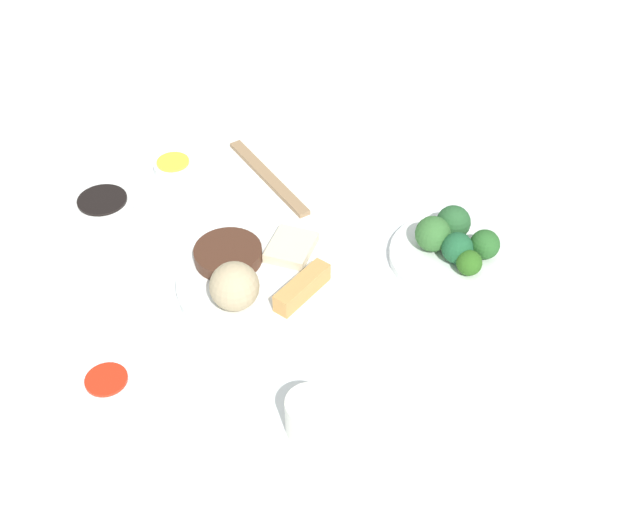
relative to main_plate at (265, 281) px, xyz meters
name	(u,v)px	position (x,y,z in m)	size (l,w,h in m)	color
tabletop	(250,283)	(-0.02, 0.01, -0.02)	(2.20, 2.20, 0.02)	white
main_plate	(265,281)	(0.00, 0.00, 0.00)	(0.26, 0.26, 0.02)	white
rice_scoop	(234,286)	(-0.04, -0.05, 0.04)	(0.07, 0.07, 0.07)	tan
spring_roll	(302,288)	(0.05, -0.04, 0.02)	(0.10, 0.03, 0.03)	tan
crab_rangoon_wonton	(291,247)	(0.04, 0.05, 0.02)	(0.06, 0.08, 0.02)	beige
stir_fry_heap	(228,254)	(-0.05, 0.04, 0.02)	(0.10, 0.10, 0.02)	#48281B
broccoli_plate	(455,257)	(0.29, 0.04, 0.00)	(0.20, 0.20, 0.01)	white
broccoli_floret_0	(457,248)	(0.29, 0.02, 0.03)	(0.05, 0.05, 0.05)	#1E5A32
broccoli_floret_1	(453,222)	(0.29, 0.08, 0.03)	(0.05, 0.05, 0.05)	#295C2F
broccoli_floret_2	(485,244)	(0.33, 0.03, 0.03)	(0.05, 0.05, 0.05)	#296027
broccoli_floret_3	(433,234)	(0.25, 0.05, 0.03)	(0.05, 0.05, 0.05)	#366D31
broccoli_floret_4	(469,263)	(0.30, -0.01, 0.03)	(0.04, 0.04, 0.04)	#2D621B
soy_sauce_bowl	(104,210)	(-0.25, 0.17, 0.01)	(0.10, 0.10, 0.04)	white
soy_sauce_bowl_liquid	(102,200)	(-0.25, 0.17, 0.03)	(0.08, 0.08, 0.00)	black
sauce_ramekin_hot_mustard	(174,168)	(-0.15, 0.29, 0.00)	(0.07, 0.07, 0.02)	white
sauce_ramekin_hot_mustard_liquid	(173,162)	(-0.15, 0.29, 0.01)	(0.05, 0.05, 0.00)	gold
sauce_ramekin_sweet_and_sour	(108,386)	(-0.20, -0.18, 0.00)	(0.07, 0.07, 0.02)	white
sauce_ramekin_sweet_and_sour_liquid	(106,380)	(-0.20, -0.18, 0.01)	(0.05, 0.05, 0.00)	red
teacup	(310,415)	(0.05, -0.26, 0.02)	(0.06, 0.06, 0.05)	white
chopsticks_pair	(268,177)	(0.01, 0.26, 0.00)	(0.24, 0.02, 0.01)	#9C7853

